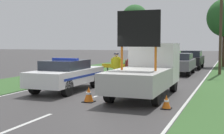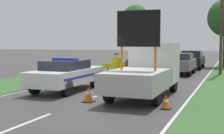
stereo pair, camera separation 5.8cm
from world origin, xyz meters
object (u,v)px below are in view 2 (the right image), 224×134
road_barrier (130,67)px  pedestrian_civilian (130,68)px  traffic_cone_near_truck (166,102)px  police_car (67,74)px  queued_car_sedan_black (192,59)px  traffic_cone_near_police (95,74)px  roadside_tree_near_left (136,19)px  traffic_cone_centre_front (88,94)px  utility_pole (222,11)px  queued_car_suv_grey (181,63)px  work_truck (147,70)px  police_officer (117,66)px

road_barrier → pedestrian_civilian: bearing=-77.2°
traffic_cone_near_truck → police_car: bearing=155.1°
police_car → queued_car_sedan_black: queued_car_sedan_black is taller
traffic_cone_near_police → queued_car_sedan_black: bearing=67.1°
roadside_tree_near_left → traffic_cone_near_police: bearing=-81.5°
traffic_cone_centre_front → traffic_cone_near_truck: 2.98m
traffic_cone_near_police → utility_pole: utility_pole is taller
road_barrier → queued_car_suv_grey: bearing=65.9°
pedestrian_civilian → traffic_cone_near_police: bearing=141.0°
work_truck → queued_car_suv_grey: (-0.06, 9.46, -0.28)m
queued_car_suv_grey → roadside_tree_near_left: (-6.75, 11.14, 4.07)m
road_barrier → queued_car_suv_grey: size_ratio=0.82×
police_car → queued_car_suv_grey: police_car is taller
road_barrier → traffic_cone_near_police: size_ratio=5.42×
traffic_cone_centre_front → queued_car_suv_grey: bearing=82.4°
pedestrian_civilian → traffic_cone_near_truck: (2.99, -5.38, -0.68)m
police_car → queued_car_sedan_black: bearing=72.9°
police_car → traffic_cone_near_truck: bearing=-27.5°
police_car → pedestrian_civilian: pedestrian_civilian is taller
utility_pole → queued_car_sedan_black: bearing=117.5°
road_barrier → traffic_cone_centre_front: road_barrier is taller
traffic_cone_near_truck → queued_car_suv_grey: 12.09m
roadside_tree_near_left → work_truck: bearing=-71.7°
police_car → work_truck: 3.83m
queued_car_sedan_black → queued_car_suv_grey: bearing=88.4°
traffic_cone_near_truck → roadside_tree_near_left: bearing=109.4°
traffic_cone_near_police → traffic_cone_centre_front: bearing=-67.8°
traffic_cone_near_police → utility_pole: 9.97m
police_car → traffic_cone_near_truck: 5.69m
traffic_cone_centre_front → utility_pole: utility_pole is taller
queued_car_suv_grey → traffic_cone_near_police: bearing=49.6°
road_barrier → traffic_cone_centre_front: (0.34, -6.18, -0.57)m
traffic_cone_centre_front → pedestrian_civilian: bearing=90.3°
work_truck → traffic_cone_near_truck: bearing=117.0°
work_truck → queued_car_sedan_black: bearing=-90.9°
pedestrian_civilian → traffic_cone_near_police: size_ratio=2.50×
traffic_cone_near_police → traffic_cone_centre_front: traffic_cone_near_police is taller
traffic_cone_centre_front → roadside_tree_near_left: size_ratio=0.09×
work_truck → roadside_tree_near_left: bearing=-72.2°
traffic_cone_near_police → queued_car_suv_grey: bearing=49.6°
traffic_cone_centre_front → utility_pole: 13.86m
queued_car_sedan_black → road_barrier: bearing=79.4°
police_car → roadside_tree_near_left: size_ratio=0.72×
police_officer → traffic_cone_near_truck: 6.59m
police_car → queued_car_suv_grey: 10.31m
work_truck → police_officer: 3.73m
traffic_cone_near_truck → traffic_cone_centre_front: bearing=176.5°
traffic_cone_centre_front → traffic_cone_near_truck: (2.97, -0.18, -0.05)m
traffic_cone_centre_front → queued_car_sedan_black: size_ratio=0.13×
traffic_cone_centre_front → road_barrier: bearing=93.2°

